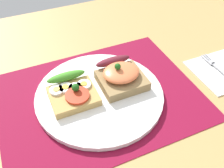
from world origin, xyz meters
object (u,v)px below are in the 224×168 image
plate (99,95)px  sandwich_egg_tomato (72,92)px  sandwich_salmon (121,76)px  fork (219,69)px  napkin (222,70)px

plate → sandwich_egg_tomato: size_ratio=2.81×
sandwich_salmon → fork: 25.07cm
sandwich_salmon → fork: sandwich_salmon is taller
sandwich_egg_tomato → sandwich_salmon: bearing=-0.5°
sandwich_egg_tomato → sandwich_salmon: (11.23, -0.09, 0.65)cm
napkin → plate: bearing=172.8°
plate → napkin: (30.95, -3.91, -0.55)cm
plate → fork: 30.32cm
plate → fork: size_ratio=2.15×
plate → sandwich_salmon: size_ratio=2.68×
plate → sandwich_egg_tomato: (-5.60, 1.32, 1.90)cm
napkin → sandwich_salmon: bearing=168.5°
plate → sandwich_salmon: bearing=12.3°
napkin → fork: fork is taller
plate → napkin: 31.20cm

